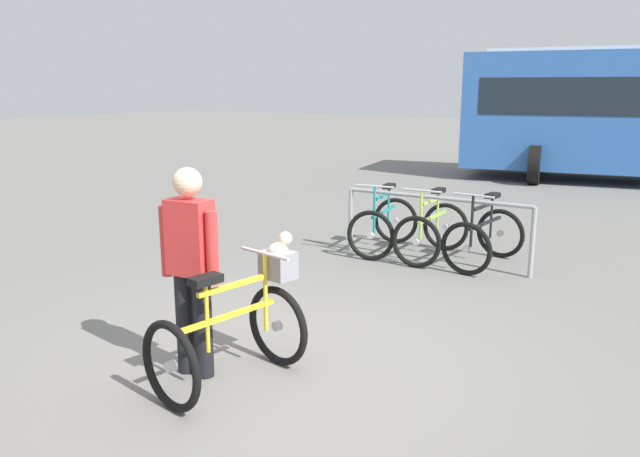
{
  "coord_description": "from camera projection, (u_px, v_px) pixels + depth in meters",
  "views": [
    {
      "loc": [
        2.81,
        -3.86,
        2.22
      ],
      "look_at": [
        -0.06,
        0.68,
        1.0
      ],
      "focal_mm": 35.17,
      "sensor_mm": 36.0,
      "label": 1
    }
  ],
  "objects": [
    {
      "name": "bike_rack_rail",
      "position": [
        435.0,
        214.0,
        7.95
      ],
      "size": [
        2.51,
        0.07,
        0.88
      ],
      "color": "#99999E",
      "rests_on": "ground"
    },
    {
      "name": "ground_plane",
      "position": [
        282.0,
        363.0,
        5.14
      ],
      "size": [
        80.0,
        80.0,
        0.0
      ],
      "primitive_type": "plane",
      "color": "slate"
    },
    {
      "name": "person_with_featured_bike",
      "position": [
        191.0,
        263.0,
        4.76
      ],
      "size": [
        0.53,
        0.23,
        1.64
      ],
      "color": "black",
      "rests_on": "ground"
    },
    {
      "name": "featured_bicycle",
      "position": [
        240.0,
        320.0,
        4.75
      ],
      "size": [
        0.84,
        1.25,
        1.09
      ],
      "color": "black",
      "rests_on": "ground"
    },
    {
      "name": "racked_bike_lime",
      "position": [
        432.0,
        231.0,
        8.21
      ],
      "size": [
        0.67,
        1.11,
        0.97
      ],
      "color": "black",
      "rests_on": "ground"
    },
    {
      "name": "racked_bike_black",
      "position": [
        484.0,
        238.0,
        7.85
      ],
      "size": [
        0.78,
        1.18,
        0.98
      ],
      "color": "black",
      "rests_on": "ground"
    },
    {
      "name": "racked_bike_teal",
      "position": [
        384.0,
        225.0,
        8.57
      ],
      "size": [
        0.79,
        1.18,
        0.97
      ],
      "color": "black",
      "rests_on": "ground"
    }
  ]
}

